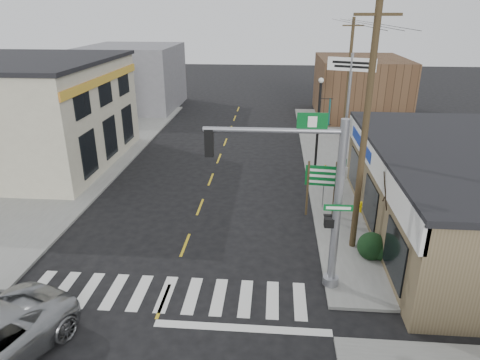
# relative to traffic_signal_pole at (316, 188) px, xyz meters

# --- Properties ---
(ground) EXTENTS (140.00, 140.00, 0.00)m
(ground) POSITION_rel_traffic_signal_pole_xyz_m (-5.41, -1.38, -4.09)
(ground) COLOR black
(ground) RESTS_ON ground
(sidewalk_right) EXTENTS (6.00, 38.00, 0.13)m
(sidewalk_right) POSITION_rel_traffic_signal_pole_xyz_m (3.59, 11.62, -4.03)
(sidewalk_right) COLOR slate
(sidewalk_right) RESTS_ON ground
(sidewalk_left) EXTENTS (6.00, 38.00, 0.13)m
(sidewalk_left) POSITION_rel_traffic_signal_pole_xyz_m (-14.41, 11.62, -4.03)
(sidewalk_left) COLOR slate
(sidewalk_left) RESTS_ON ground
(center_line) EXTENTS (0.12, 56.00, 0.01)m
(center_line) POSITION_rel_traffic_signal_pole_xyz_m (-5.41, 6.62, -4.09)
(center_line) COLOR gold
(center_line) RESTS_ON ground
(crosswalk) EXTENTS (11.00, 2.20, 0.01)m
(crosswalk) POSITION_rel_traffic_signal_pole_xyz_m (-5.41, -0.98, -4.09)
(crosswalk) COLOR silver
(crosswalk) RESTS_ON ground
(left_building) EXTENTS (12.00, 12.00, 6.80)m
(left_building) POSITION_rel_traffic_signal_pole_xyz_m (-18.41, 12.62, -0.69)
(left_building) COLOR #B9B49A
(left_building) RESTS_ON ground
(bldg_distant_right) EXTENTS (8.00, 10.00, 5.60)m
(bldg_distant_right) POSITION_rel_traffic_signal_pole_xyz_m (6.59, 28.62, -1.29)
(bldg_distant_right) COLOR brown
(bldg_distant_right) RESTS_ON ground
(bldg_distant_left) EXTENTS (9.00, 10.00, 6.40)m
(bldg_distant_left) POSITION_rel_traffic_signal_pole_xyz_m (-16.41, 30.62, -0.89)
(bldg_distant_left) COLOR slate
(bldg_distant_left) RESTS_ON ground
(traffic_signal_pole) EXTENTS (5.26, 0.39, 6.67)m
(traffic_signal_pole) POSITION_rel_traffic_signal_pole_xyz_m (0.00, 0.00, 0.00)
(traffic_signal_pole) COLOR gray
(traffic_signal_pole) RESTS_ON sidewalk_right
(guide_sign) EXTENTS (1.66, 0.14, 2.91)m
(guide_sign) POSITION_rel_traffic_signal_pole_xyz_m (0.89, 5.87, -2.09)
(guide_sign) COLOR #42341E
(guide_sign) RESTS_ON sidewalk_right
(fire_hydrant) EXTENTS (0.19, 0.19, 0.61)m
(fire_hydrant) POSITION_rel_traffic_signal_pole_xyz_m (3.09, 6.43, -3.63)
(fire_hydrant) COLOR #E1BE00
(fire_hydrant) RESTS_ON sidewalk_right
(ped_crossing_sign) EXTENTS (0.94, 0.07, 2.41)m
(ped_crossing_sign) POSITION_rel_traffic_signal_pole_xyz_m (1.14, 6.87, -2.29)
(ped_crossing_sign) COLOR gray
(ped_crossing_sign) RESTS_ON sidewalk_right
(lamp_post) EXTENTS (0.79, 0.62, 6.06)m
(lamp_post) POSITION_rel_traffic_signal_pole_xyz_m (1.18, 11.74, -0.46)
(lamp_post) COLOR black
(lamp_post) RESTS_ON sidewalk_right
(dance_center_sign) EXTENTS (3.30, 0.21, 7.02)m
(dance_center_sign) POSITION_rel_traffic_signal_pole_xyz_m (3.59, 16.45, 1.30)
(dance_center_sign) COLOR gray
(dance_center_sign) RESTS_ON sidewalk_right
(bare_tree) EXTENTS (2.20, 2.20, 4.40)m
(bare_tree) POSITION_rel_traffic_signal_pole_xyz_m (3.54, 2.08, -0.50)
(bare_tree) COLOR black
(bare_tree) RESTS_ON sidewalk_right
(shrub_front) EXTENTS (1.21, 1.21, 0.91)m
(shrub_front) POSITION_rel_traffic_signal_pole_xyz_m (2.74, 2.19, -3.51)
(shrub_front) COLOR #213816
(shrub_front) RESTS_ON sidewalk_right
(shrub_back) EXTENTS (1.10, 1.10, 0.83)m
(shrub_back) POSITION_rel_traffic_signal_pole_xyz_m (5.58, 5.57, -3.55)
(shrub_back) COLOR black
(shrub_back) RESTS_ON sidewalk_right
(utility_pole_near) EXTENTS (1.79, 0.27, 10.32)m
(utility_pole_near) POSITION_rel_traffic_signal_pole_xyz_m (2.09, 2.97, 1.33)
(utility_pole_near) COLOR #4E3021
(utility_pole_near) RESTS_ON sidewalk_right
(utility_pole_far) EXTENTS (1.61, 0.24, 9.23)m
(utility_pole_far) POSITION_rel_traffic_signal_pole_xyz_m (4.09, 20.33, 0.77)
(utility_pole_far) COLOR #3E261D
(utility_pole_far) RESTS_ON sidewalk_right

